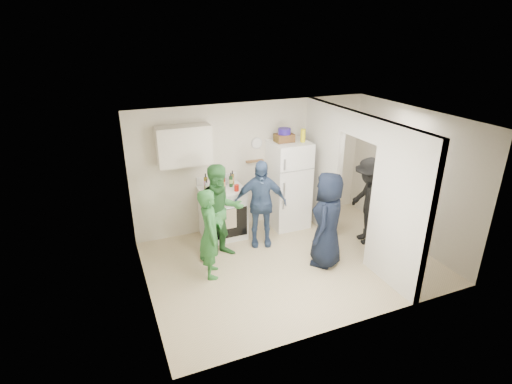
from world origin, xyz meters
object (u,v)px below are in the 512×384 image
Objects in this scene: person_green_left at (210,234)px; wicker_basket at (284,138)px; person_denim at (260,204)px; person_navy at (328,220)px; fridge at (289,185)px; yellow_cup_stack_top at (303,136)px; person_green_center at (221,213)px; blue_bowl at (284,131)px; person_nook at (368,201)px; stove at (223,213)px.

wicker_basket is at bearing -43.93° from person_green_left.
person_denim is at bearing -47.38° from person_green_left.
fridge is at bearing -136.69° from person_navy.
yellow_cup_stack_top is at bearing -25.11° from wicker_basket.
person_green_center is 1.81m from person_navy.
person_green_left is 0.92× the size of person_denim.
person_denim is (-0.73, -0.56, -1.14)m from blue_bowl.
blue_bowl is 0.96× the size of yellow_cup_stack_top.
person_green_center is 1.04× the size of person_denim.
blue_bowl is at bearing 22.15° from person_green_center.
blue_bowl is at bearing -43.93° from person_green_left.
person_green_center is at bearing -157.66° from fridge.
blue_bowl is at bearing 153.43° from fridge.
blue_bowl is 2.03m from person_nook.
person_navy reaches higher than person_green_left.
blue_bowl is 1.46m from person_denim.
wicker_basket is 1.46× the size of blue_bowl.
person_denim is (-0.83, -0.51, -0.06)m from fridge.
fridge is 1.07× the size of person_denim.
person_nook is (1.10, 0.37, -0.00)m from person_navy.
yellow_cup_stack_top is 2.19m from person_green_center.
stove is at bearing 153.78° from person_denim.
person_green_left is (-1.86, -1.20, -1.07)m from wicker_basket.
wicker_basket is 0.21× the size of person_nook.
person_green_left reaches higher than stove.
fridge is at bearing -1.25° from stove.
fridge is at bearing 155.56° from yellow_cup_stack_top.
stove is 1.94m from blue_bowl.
person_nook reaches higher than person_green_left.
person_navy is at bearing -50.28° from stove.
blue_bowl is 0.15× the size of person_denim.
yellow_cup_stack_top is at bearing 39.95° from person_denim.
person_navy reaches higher than stove.
wicker_basket is 0.23× the size of person_green_left.
person_nook reaches higher than stove.
person_denim reaches higher than person_green_left.
person_green_left is at bearing -56.68° from person_navy.
person_navy is (1.57, -0.89, -0.03)m from person_green_center.
stove is 0.60× the size of person_navy.
wicker_basket is 0.21× the size of person_navy.
person_nook is (1.14, -1.23, -1.01)m from wicker_basket.
person_navy is at bearing -32.42° from person_green_center.
stove is 2.82× the size of wicker_basket.
stove is 0.56× the size of fridge.
stove is 1.43m from fridge.
blue_bowl reaches higher than fridge.
person_green_center is (-1.53, -0.72, -1.10)m from blue_bowl.
wicker_basket is 0.13m from blue_bowl.
person_green_left is at bearing -154.33° from yellow_cup_stack_top.
yellow_cup_stack_top is 2.67m from person_green_left.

